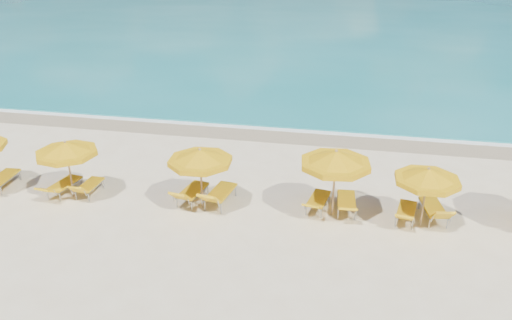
# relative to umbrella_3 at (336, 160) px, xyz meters

# --- Properties ---
(ground_plane) EXTENTS (120.00, 120.00, 0.00)m
(ground_plane) POSITION_rel_umbrella_3_xyz_m (-2.83, -0.25, -2.01)
(ground_plane) COLOR beige
(ocean) EXTENTS (120.00, 80.00, 0.30)m
(ocean) POSITION_rel_umbrella_3_xyz_m (-2.83, 47.75, -2.01)
(ocean) COLOR #16797E
(ocean) RESTS_ON ground
(wet_sand_band) EXTENTS (120.00, 2.60, 0.01)m
(wet_sand_band) POSITION_rel_umbrella_3_xyz_m (-2.83, 7.15, -2.01)
(wet_sand_band) COLOR tan
(wet_sand_band) RESTS_ON ground
(foam_line) EXTENTS (120.00, 1.20, 0.03)m
(foam_line) POSITION_rel_umbrella_3_xyz_m (-2.83, 7.95, -2.01)
(foam_line) COLOR white
(foam_line) RESTS_ON ground
(whitecap_near) EXTENTS (14.00, 0.36, 0.05)m
(whitecap_near) POSITION_rel_umbrella_3_xyz_m (-8.83, 16.75, -2.01)
(whitecap_near) COLOR white
(whitecap_near) RESTS_ON ground
(whitecap_far) EXTENTS (18.00, 0.30, 0.05)m
(whitecap_far) POSITION_rel_umbrella_3_xyz_m (5.17, 23.75, -2.01)
(whitecap_far) COLOR white
(whitecap_far) RESTS_ON ground
(umbrella_1) EXTENTS (2.54, 2.54, 2.15)m
(umbrella_1) POSITION_rel_umbrella_3_xyz_m (-9.12, -0.52, -0.18)
(umbrella_1) COLOR tan
(umbrella_1) RESTS_ON ground
(umbrella_2) EXTENTS (2.76, 2.76, 2.20)m
(umbrella_2) POSITION_rel_umbrella_3_xyz_m (-4.39, -0.36, -0.14)
(umbrella_2) COLOR tan
(umbrella_2) RESTS_ON ground
(umbrella_3) EXTENTS (2.88, 2.88, 2.36)m
(umbrella_3) POSITION_rel_umbrella_3_xyz_m (0.00, 0.00, 0.00)
(umbrella_3) COLOR tan
(umbrella_3) RESTS_ON ground
(umbrella_4) EXTENTS (2.70, 2.70, 2.08)m
(umbrella_4) POSITION_rel_umbrella_3_xyz_m (2.82, -0.18, -0.24)
(umbrella_4) COLOR tan
(umbrella_4) RESTS_ON ground
(lounger_0_right) EXTENTS (0.75, 1.86, 0.90)m
(lounger_0_right) POSITION_rel_umbrella_3_xyz_m (-12.04, -0.38, -1.78)
(lounger_0_right) COLOR #A5A8AD
(lounger_0_right) RESTS_ON ground
(lounger_1_left) EXTENTS (0.85, 1.89, 0.72)m
(lounger_1_left) POSITION_rel_umbrella_3_xyz_m (-9.58, -0.37, -1.80)
(lounger_1_left) COLOR #A5A8AD
(lounger_1_left) RESTS_ON ground
(lounger_1_right) EXTENTS (0.59, 1.62, 0.77)m
(lounger_1_right) POSITION_rel_umbrella_3_xyz_m (-8.65, -0.23, -1.81)
(lounger_1_right) COLOR #A5A8AD
(lounger_1_right) RESTS_ON ground
(lounger_2_left) EXTENTS (0.93, 1.94, 0.86)m
(lounger_2_left) POSITION_rel_umbrella_3_xyz_m (-4.86, -0.03, -1.78)
(lounger_2_left) COLOR #A5A8AD
(lounger_2_left) RESTS_ON ground
(lounger_2_right) EXTENTS (0.96, 2.06, 0.91)m
(lounger_2_right) POSITION_rel_umbrella_3_xyz_m (-3.85, -0.01, -1.77)
(lounger_2_right) COLOR #A5A8AD
(lounger_2_right) RESTS_ON ground
(lounger_3_left) EXTENTS (0.88, 1.85, 0.71)m
(lounger_3_left) POSITION_rel_umbrella_3_xyz_m (-0.50, 0.27, -1.80)
(lounger_3_left) COLOR #A5A8AD
(lounger_3_left) RESTS_ON ground
(lounger_3_right) EXTENTS (0.72, 1.91, 0.75)m
(lounger_3_right) POSITION_rel_umbrella_3_xyz_m (0.45, 0.31, -1.79)
(lounger_3_right) COLOR #A5A8AD
(lounger_3_right) RESTS_ON ground
(lounger_4_left) EXTENTS (0.87, 1.80, 0.74)m
(lounger_4_left) POSITION_rel_umbrella_3_xyz_m (2.38, 0.08, -1.80)
(lounger_4_left) COLOR #A5A8AD
(lounger_4_left) RESTS_ON ground
(lounger_4_right) EXTENTS (0.91, 1.90, 0.89)m
(lounger_4_right) POSITION_rel_umbrella_3_xyz_m (3.27, 0.34, -1.78)
(lounger_4_right) COLOR #A5A8AD
(lounger_4_right) RESTS_ON ground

